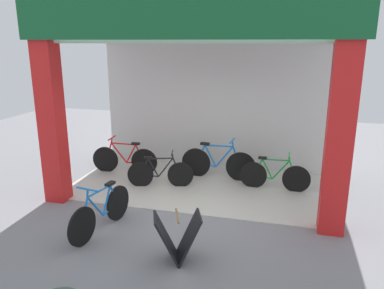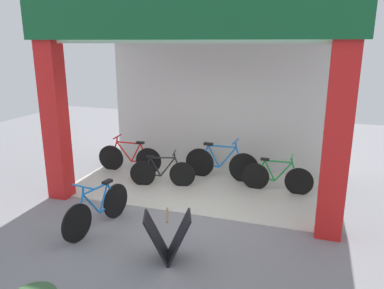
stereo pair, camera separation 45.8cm
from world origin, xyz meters
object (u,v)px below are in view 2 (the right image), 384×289
Objects in this scene: bicycle_inside_1 at (162,173)px; bicycle_inside_2 at (221,164)px; sandwich_board_sign at (168,237)px; bicycle_parked_0 at (98,209)px; bicycle_inside_0 at (277,177)px; bicycle_inside_3 at (130,158)px.

bicycle_inside_2 reaches higher than bicycle_inside_1.
sandwich_board_sign is at bearing -88.69° from bicycle_inside_2.
bicycle_inside_1 is 1.78× the size of sandwich_board_sign.
sandwich_board_sign is (0.08, -3.48, -0.02)m from bicycle_inside_2.
bicycle_inside_0 is at bearing 43.74° from bicycle_parked_0.
bicycle_inside_1 is at bearing -169.27° from bicycle_inside_0.
bicycle_parked_0 is (0.84, -2.78, -0.00)m from bicycle_inside_3.
bicycle_inside_3 is at bearing -175.22° from bicycle_inside_2.
bicycle_inside_3 is at bearing 177.16° from bicycle_inside_0.
bicycle_inside_1 is 2.92m from sandwich_board_sign.
bicycle_inside_1 is at bearing -143.71° from bicycle_inside_2.
bicycle_inside_0 reaches higher than bicycle_inside_1.
bicycle_inside_0 reaches higher than sandwich_board_sign.
sandwich_board_sign is (2.33, -3.30, 0.01)m from bicycle_inside_3.
bicycle_inside_2 reaches higher than bicycle_inside_0.
bicycle_inside_2 reaches higher than bicycle_parked_0.
bicycle_inside_2 is at bearing 64.54° from bicycle_parked_0.
bicycle_inside_1 is 1.30m from bicycle_inside_3.
bicycle_inside_3 is 2.90m from bicycle_parked_0.
bicycle_inside_0 is 3.35m from sandwich_board_sign.
bicycle_inside_0 is 0.85× the size of bicycle_inside_2.
bicycle_inside_3 is (-1.13, 0.64, 0.04)m from bicycle_inside_1.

